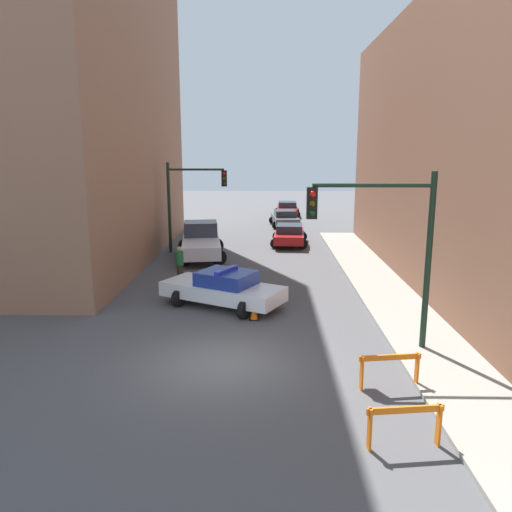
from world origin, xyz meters
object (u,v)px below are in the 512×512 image
object	(u,v)px
traffic_light_far	(188,194)
parked_car_near	(289,234)
barrier_front	(405,419)
pedestrian_crossing	(180,264)
white_truck	(201,241)
police_car	(223,288)
parked_car_mid	(285,218)
barrier_mid	(390,365)
traffic_cone	(254,311)
parked_car_far	(287,209)
traffic_light_near	(389,234)

from	to	relation	value
traffic_light_far	parked_car_near	size ratio (longest dim) A/B	1.18
parked_car_near	traffic_light_far	bearing A→B (deg)	-153.35
traffic_light_far	barrier_front	world-z (taller)	traffic_light_far
pedestrian_crossing	white_truck	bearing A→B (deg)	-105.97
parked_car_near	white_truck	bearing A→B (deg)	-138.87
police_car	parked_car_mid	world-z (taller)	police_car
parked_car_mid	white_truck	bearing A→B (deg)	-118.45
traffic_light_far	pedestrian_crossing	world-z (taller)	traffic_light_far
barrier_mid	traffic_cone	distance (m)	6.22
parked_car_near	barrier_mid	size ratio (longest dim) A/B	2.77
parked_car_mid	parked_car_far	world-z (taller)	same
traffic_light_near	parked_car_mid	world-z (taller)	traffic_light_near
police_car	barrier_mid	world-z (taller)	police_car
traffic_light_far	barrier_mid	size ratio (longest dim) A/B	3.27
parked_car_near	parked_car_far	distance (m)	14.02
traffic_light_near	parked_car_mid	distance (m)	24.78
traffic_light_far	parked_car_far	size ratio (longest dim) A/B	1.20
parked_car_mid	pedestrian_crossing	xyz separation A→B (m)	(-5.35, -16.91, 0.19)
traffic_cone	barrier_mid	bearing A→B (deg)	-55.39
police_car	parked_car_far	xyz separation A→B (m)	(3.52, 26.78, -0.05)
parked_car_near	barrier_mid	xyz separation A→B (m)	(1.65, -19.38, -0.06)
parked_car_near	parked_car_mid	size ratio (longest dim) A/B	1.00
parked_car_far	barrier_front	xyz separation A→B (m)	(0.90, -35.96, -0.06)
white_truck	parked_car_far	xyz separation A→B (m)	(5.52, 17.90, -0.23)
police_car	pedestrian_crossing	distance (m)	4.15
parked_car_mid	traffic_cone	distance (m)	21.96
traffic_light_far	pedestrian_crossing	bearing A→B (deg)	-84.81
traffic_light_far	parked_car_near	bearing A→B (deg)	22.82
parked_car_mid	traffic_light_near	bearing A→B (deg)	-89.77
traffic_light_far	police_car	world-z (taller)	traffic_light_far
traffic_cone	traffic_light_near	bearing A→B (deg)	-33.90
parked_car_far	barrier_mid	world-z (taller)	parked_car_far
parked_car_mid	pedestrian_crossing	distance (m)	17.73
traffic_light_far	police_car	bearing A→B (deg)	-74.29
parked_car_far	pedestrian_crossing	bearing A→B (deg)	-102.50
police_car	parked_car_far	bearing A→B (deg)	20.28
police_car	traffic_cone	distance (m)	1.97
traffic_light_near	traffic_cone	size ratio (longest dim) A/B	7.93
pedestrian_crossing	traffic_light_near	bearing A→B (deg)	121.03
white_truck	traffic_light_near	bearing A→B (deg)	-69.01
barrier_mid	barrier_front	bearing A→B (deg)	-97.03
barrier_front	traffic_cone	size ratio (longest dim) A/B	2.43
parked_car_mid	traffic_light_far	bearing A→B (deg)	-125.08
white_truck	pedestrian_crossing	distance (m)	5.42
parked_car_mid	barrier_front	xyz separation A→B (m)	(1.34, -29.56, -0.06)
parked_car_near	barrier_mid	world-z (taller)	parked_car_near
traffic_light_near	barrier_mid	size ratio (longest dim) A/B	3.27
barrier_mid	parked_car_mid	bearing A→B (deg)	93.51
traffic_light_near	pedestrian_crossing	world-z (taller)	traffic_light_near
traffic_light_near	barrier_mid	bearing A→B (deg)	-99.52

